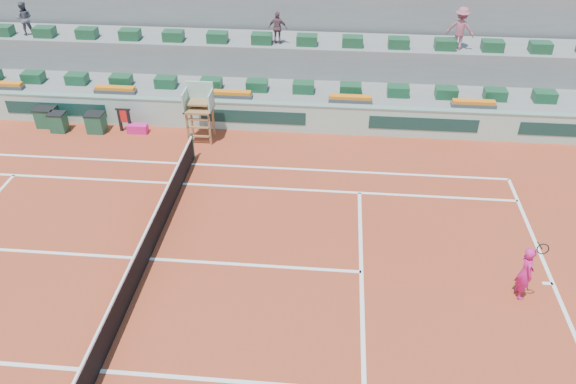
{
  "coord_description": "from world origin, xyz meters",
  "views": [
    {
      "loc": [
        5.36,
        -12.4,
        11.34
      ],
      "look_at": [
        4.0,
        2.5,
        1.0
      ],
      "focal_mm": 35.0,
      "sensor_mm": 36.0,
      "label": 1
    }
  ],
  "objects_px": {
    "player_bag": "(138,129)",
    "drink_cooler_a": "(96,123)",
    "tennis_player": "(525,272)",
    "umpire_chair": "(199,104)"
  },
  "relations": [
    {
      "from": "player_bag",
      "to": "umpire_chair",
      "type": "relative_size",
      "value": 0.35
    },
    {
      "from": "player_bag",
      "to": "drink_cooler_a",
      "type": "relative_size",
      "value": 1.0
    },
    {
      "from": "player_bag",
      "to": "drink_cooler_a",
      "type": "bearing_deg",
      "value": -177.77
    },
    {
      "from": "tennis_player",
      "to": "drink_cooler_a",
      "type": "bearing_deg",
      "value": 151.76
    },
    {
      "from": "drink_cooler_a",
      "to": "tennis_player",
      "type": "xyz_separation_m",
      "value": [
        15.32,
        -8.23,
        0.43
      ]
    },
    {
      "from": "player_bag",
      "to": "drink_cooler_a",
      "type": "distance_m",
      "value": 1.74
    },
    {
      "from": "umpire_chair",
      "to": "player_bag",
      "type": "bearing_deg",
      "value": 174.66
    },
    {
      "from": "player_bag",
      "to": "umpire_chair",
      "type": "xyz_separation_m",
      "value": [
        2.81,
        -0.26,
        1.36
      ]
    },
    {
      "from": "umpire_chair",
      "to": "drink_cooler_a",
      "type": "height_order",
      "value": "umpire_chair"
    },
    {
      "from": "player_bag",
      "to": "umpire_chair",
      "type": "bearing_deg",
      "value": -5.34
    }
  ]
}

